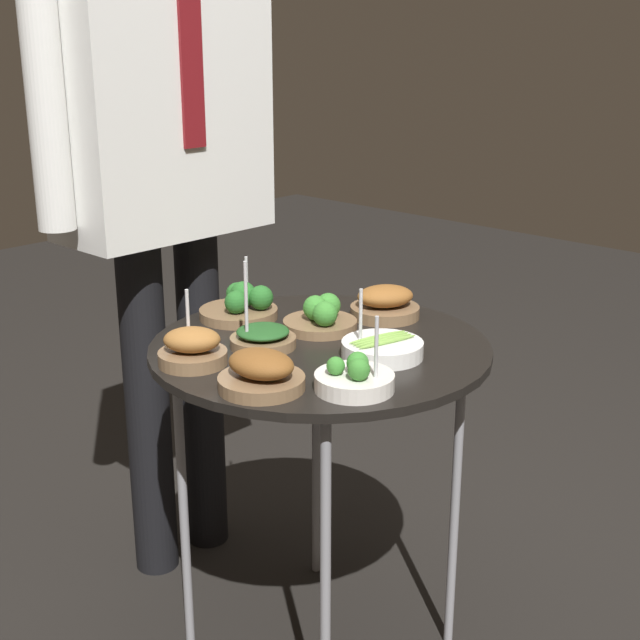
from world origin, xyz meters
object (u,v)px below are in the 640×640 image
object	(u,v)px
bowl_broccoli_near_rim	(354,379)
bowl_roast_front_center	(192,349)
serving_cart	(320,368)
bowl_asparagus_front_right	(382,348)
waiter_figure	(160,128)
bowl_spinach_center	(263,337)
bowl_roast_mid_right	(385,304)
bowl_broccoli_back_left	(321,317)
bowl_broccoli_back_right	(242,305)
bowl_roast_far_rim	(261,373)

from	to	relation	value
bowl_broccoli_near_rim	bowl_roast_front_center	size ratio (longest dim) A/B	1.04
serving_cart	bowl_broccoli_near_rim	size ratio (longest dim) A/B	5.11
bowl_asparagus_front_right	waiter_figure	size ratio (longest dim) A/B	0.09
bowl_spinach_center	bowl_roast_mid_right	bearing A→B (deg)	-10.12
bowl_roast_front_center	waiter_figure	size ratio (longest dim) A/B	0.08
bowl_roast_front_center	serving_cart	bearing A→B (deg)	-21.78
serving_cart	bowl_roast_front_center	distance (m)	0.28
bowl_broccoli_back_left	bowl_broccoli_back_right	size ratio (longest dim) A/B	0.91
bowl_roast_mid_right	waiter_figure	distance (m)	0.65
bowl_spinach_center	waiter_figure	distance (m)	0.59
bowl_broccoli_back_left	waiter_figure	bearing A→B (deg)	94.45
serving_cart	bowl_broccoli_back_right	bearing A→B (deg)	88.07
bowl_broccoli_back_left	bowl_spinach_center	size ratio (longest dim) A/B	0.86
bowl_broccoli_back_left	bowl_roast_front_center	bearing A→B (deg)	172.59
serving_cart	bowl_asparagus_front_right	size ratio (longest dim) A/B	4.57
bowl_broccoli_back_left	bowl_roast_far_rim	distance (m)	0.34
bowl_broccoli_near_rim	bowl_roast_front_center	world-z (taller)	bowl_broccoli_near_rim
bowl_roast_far_rim	bowl_broccoli_near_rim	xyz separation A→B (m)	(0.11, -0.12, -0.01)
bowl_broccoli_back_left	bowl_roast_front_center	size ratio (longest dim) A/B	1.14
bowl_broccoli_near_rim	bowl_roast_front_center	distance (m)	0.33
bowl_roast_front_center	bowl_broccoli_back_right	distance (m)	0.29
bowl_asparagus_front_right	waiter_figure	bearing A→B (deg)	89.84
bowl_broccoli_back_left	bowl_roast_mid_right	bearing A→B (deg)	-15.47
serving_cart	waiter_figure	size ratio (longest dim) A/B	0.41
serving_cart	bowl_roast_front_center	world-z (taller)	bowl_roast_front_center
bowl_broccoli_near_rim	waiter_figure	size ratio (longest dim) A/B	0.08
bowl_spinach_center	serving_cart	bearing A→B (deg)	-37.63
bowl_broccoli_back_left	bowl_roast_far_rim	xyz separation A→B (m)	(-0.31, -0.14, 0.00)
bowl_asparagus_front_right	bowl_broccoli_near_rim	distance (m)	0.18
bowl_roast_front_center	bowl_roast_mid_right	bearing A→B (deg)	-10.17
bowl_roast_far_rim	bowl_roast_mid_right	bearing A→B (deg)	12.04
bowl_roast_far_rim	bowl_roast_front_center	size ratio (longest dim) A/B	1.13
bowl_broccoli_back_left	bowl_broccoli_near_rim	size ratio (longest dim) A/B	1.10
bowl_roast_front_center	bowl_broccoli_back_right	xyz separation A→B (m)	(0.25, 0.14, -0.00)
bowl_roast_mid_right	waiter_figure	bearing A→B (deg)	110.77
bowl_broccoli_near_rim	bowl_broccoli_back_right	world-z (taller)	bowl_broccoli_near_rim
bowl_broccoli_back_right	bowl_spinach_center	xyz separation A→B (m)	(-0.10, -0.17, -0.01)
bowl_roast_mid_right	waiter_figure	size ratio (longest dim) A/B	0.09
bowl_broccoli_near_rim	bowl_roast_front_center	xyz separation A→B (m)	(-0.11, 0.31, 0.01)
serving_cart	bowl_spinach_center	distance (m)	0.14
bowl_asparagus_front_right	bowl_roast_mid_right	distance (m)	0.25
bowl_asparagus_front_right	bowl_roast_front_center	size ratio (longest dim) A/B	1.16
bowl_asparagus_front_right	bowl_roast_mid_right	size ratio (longest dim) A/B	1.02
bowl_broccoli_back_right	bowl_spinach_center	world-z (taller)	bowl_spinach_center
bowl_asparagus_front_right	bowl_roast_far_rim	world-z (taller)	bowl_asparagus_front_right
serving_cart	bowl_broccoli_near_rim	xyz separation A→B (m)	(-0.13, -0.21, 0.07)
bowl_spinach_center	waiter_figure	bearing A→B (deg)	75.16
bowl_roast_far_rim	bowl_spinach_center	bearing A→B (deg)	45.92
bowl_broccoli_back_right	bowl_broccoli_near_rim	bearing A→B (deg)	-107.76
serving_cart	bowl_roast_mid_right	size ratio (longest dim) A/B	4.66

